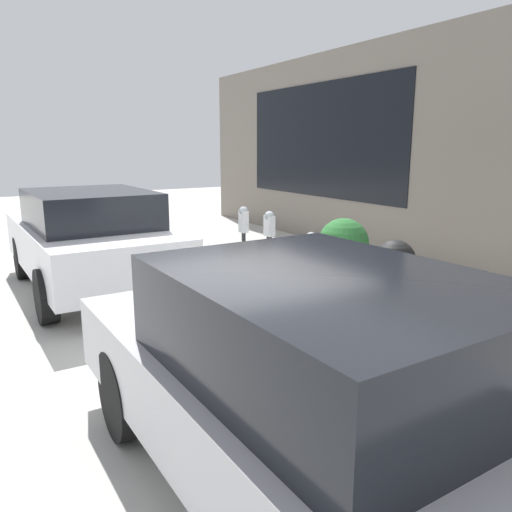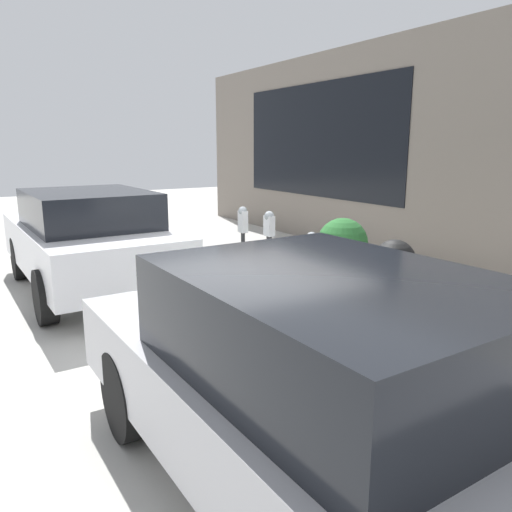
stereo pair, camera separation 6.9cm
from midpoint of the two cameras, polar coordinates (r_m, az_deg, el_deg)
ground_plane at (r=6.65m, az=-0.53°, el=-7.79°), size 40.00×40.00×0.00m
curb_strip at (r=6.60m, az=-1.14°, el=-7.75°), size 19.00×0.16×0.04m
building_facade at (r=9.32m, az=24.40°, el=10.83°), size 19.00×0.17×4.40m
parking_meter_nearest at (r=5.85m, az=6.58°, el=-0.90°), size 0.14×0.12×1.34m
parking_meter_second at (r=6.56m, az=1.82°, el=0.55°), size 0.15×0.13×1.48m
parking_meter_middle at (r=7.26m, az=-1.15°, el=2.17°), size 0.15×0.13×1.45m
planter_box at (r=7.72m, az=10.11°, el=-1.33°), size 1.49×1.05×1.25m
parked_car_front at (r=3.30m, az=7.20°, el=-14.30°), size 4.30×1.96×1.58m
parked_car_middle at (r=8.40m, az=-18.19°, el=1.95°), size 4.34×2.04×1.62m
trash_bin at (r=6.45m, az=15.68°, el=-3.39°), size 0.57×0.57×1.18m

